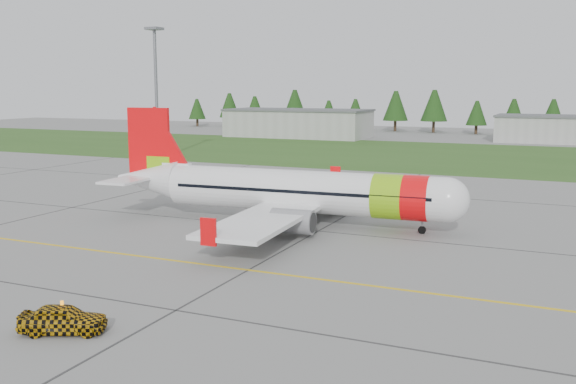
% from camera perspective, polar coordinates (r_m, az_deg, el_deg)
% --- Properties ---
extents(ground, '(320.00, 320.00, 0.00)m').
position_cam_1_polar(ground, '(39.88, -22.08, -7.76)').
color(ground, gray).
rests_on(ground, ground).
extents(aircraft, '(31.26, 28.82, 9.47)m').
position_cam_1_polar(aircraft, '(53.02, 0.55, 0.05)').
color(aircraft, white).
rests_on(aircraft, ground).
extents(follow_me_car, '(1.89, 2.01, 3.97)m').
position_cam_1_polar(follow_me_car, '(31.44, -19.50, -8.34)').
color(follow_me_car, '#D1990B').
rests_on(follow_me_car, ground).
extents(service_van, '(1.59, 1.52, 3.95)m').
position_cam_1_polar(service_van, '(97.99, -12.21, 3.63)').
color(service_van, silver).
rests_on(service_van, ground).
extents(grass_strip, '(320.00, 50.00, 0.03)m').
position_cam_1_polar(grass_strip, '(112.31, 9.44, 3.40)').
color(grass_strip, '#30561E').
rests_on(grass_strip, ground).
extents(taxi_guideline, '(120.00, 0.25, 0.02)m').
position_cam_1_polar(taxi_guideline, '(45.53, -14.84, -5.29)').
color(taxi_guideline, gold).
rests_on(taxi_guideline, ground).
extents(hangar_west, '(32.00, 14.00, 6.00)m').
position_cam_1_polar(hangar_west, '(148.23, 0.90, 6.07)').
color(hangar_west, '#A8A8A3').
rests_on(hangar_west, ground).
extents(hangar_east, '(24.00, 12.00, 5.20)m').
position_cam_1_polar(hangar_east, '(144.50, 22.83, 5.11)').
color(hangar_east, '#A8A8A3').
rests_on(hangar_east, ground).
extents(floodlight_mast, '(0.50, 0.50, 20.00)m').
position_cam_1_polar(floodlight_mast, '(103.34, -11.62, 8.39)').
color(floodlight_mast, slate).
rests_on(floodlight_mast, ground).
extents(treeline, '(160.00, 8.00, 10.00)m').
position_cam_1_polar(treeline, '(166.68, 14.38, 6.83)').
color(treeline, '#1C3F14').
rests_on(treeline, ground).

